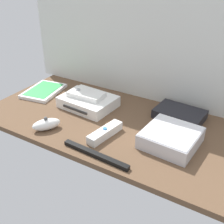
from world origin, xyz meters
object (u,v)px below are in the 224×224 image
object	(u,v)px
game_console	(88,102)
sensor_bar	(95,155)
remote_nunchuk	(46,124)
remote_classic_pad	(86,94)
mini_computer	(171,138)
game_case	(44,91)
remote_wand	(105,133)
network_router	(180,114)

from	to	relation	value
game_console	sensor_bar	size ratio (longest dim) A/B	0.92
remote_nunchuk	remote_classic_pad	world-z (taller)	remote_classic_pad
mini_computer	remote_nunchuk	world-z (taller)	mini_computer
game_case	remote_wand	bearing A→B (deg)	-29.48
remote_wand	remote_nunchuk	distance (cm)	21.45
remote_classic_pad	game_case	bearing A→B (deg)	175.79
network_router	game_console	bearing A→B (deg)	-159.88
network_router	sensor_bar	world-z (taller)	network_router
game_case	remote_classic_pad	distance (cm)	24.90
remote_nunchuk	remote_wand	bearing A→B (deg)	52.59
mini_computer	network_router	distance (cm)	18.18
remote_classic_pad	sensor_bar	bearing A→B (deg)	-52.58
remote_wand	sensor_bar	world-z (taller)	remote_wand
game_case	sensor_bar	size ratio (longest dim) A/B	0.87
mini_computer	network_router	bearing A→B (deg)	99.85
remote_nunchuk	remote_classic_pad	size ratio (longest dim) A/B	0.73
game_case	network_router	xyz separation A→B (cm)	(60.38, 9.45, 0.94)
game_console	network_router	distance (cm)	36.66
mini_computer	remote_wand	distance (cm)	22.11
mini_computer	sensor_bar	bearing A→B (deg)	-134.46
mini_computer	remote_nunchuk	xyz separation A→B (cm)	(-41.23, -13.97, -0.60)
remote_wand	mini_computer	bearing A→B (deg)	28.03
network_router	remote_nunchuk	size ratio (longest dim) A/B	1.75
remote_classic_pad	remote_nunchuk	bearing A→B (deg)	-98.19
mini_computer	remote_wand	size ratio (longest dim) A/B	1.19
remote_wand	remote_classic_pad	xyz separation A→B (cm)	(-18.15, 14.84, 3.90)
game_case	remote_nunchuk	world-z (taller)	remote_nunchuk
network_router	remote_wand	xyz separation A→B (cm)	(-17.78, -25.05, -0.19)
game_console	remote_classic_pad	bearing A→B (deg)	-168.67
game_case	mini_computer	bearing A→B (deg)	-16.94
remote_nunchuk	sensor_bar	world-z (taller)	remote_nunchuk
game_case	remote_wand	size ratio (longest dim) A/B	1.38
game_console	remote_wand	world-z (taller)	game_console
game_console	mini_computer	distance (cm)	39.12
remote_nunchuk	game_case	bearing A→B (deg)	168.91
remote_classic_pad	sensor_bar	distance (cm)	33.74
game_console	remote_nunchuk	world-z (taller)	remote_nunchuk
remote_wand	sensor_bar	bearing A→B (deg)	-64.13
game_case	remote_wand	distance (cm)	45.38
game_case	remote_classic_pad	world-z (taller)	remote_classic_pad
network_router	remote_nunchuk	xyz separation A→B (cm)	(-38.12, -31.85, 0.34)
game_case	sensor_bar	bearing A→B (deg)	-39.30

